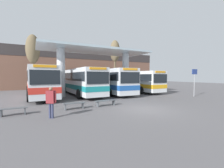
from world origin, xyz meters
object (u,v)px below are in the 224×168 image
object	(u,v)px
transit_bus_center_bay	(80,81)
transit_bus_far_right_bay	(133,80)
poplar_tree_behind_right	(115,52)
transit_bus_right_bay	(107,80)
transit_bus_left_bay	(40,81)
info_sign_platform	(194,77)
poplar_tree_behind_left	(33,50)
waiting_bench_near_pillar	(106,102)
pedestrian_waiting	(51,99)
waiting_bench_mid_platform	(74,105)
waiting_bench_far_platform	(13,110)

from	to	relation	value
transit_bus_center_bay	transit_bus_far_right_bay	bearing A→B (deg)	-178.60
poplar_tree_behind_right	transit_bus_far_right_bay	bearing A→B (deg)	-93.08
transit_bus_center_bay	transit_bus_right_bay	distance (m)	3.98
transit_bus_right_bay	transit_bus_left_bay	bearing A→B (deg)	-1.31
info_sign_platform	poplar_tree_behind_left	size ratio (longest dim) A/B	0.37
waiting_bench_near_pillar	info_sign_platform	xyz separation A→B (m)	(11.63, 0.19, 1.94)
transit_bus_right_bay	info_sign_platform	size ratio (longest dim) A/B	3.81
waiting_bench_near_pillar	poplar_tree_behind_right	distance (m)	18.92
transit_bus_far_right_bay	waiting_bench_near_pillar	bearing A→B (deg)	43.01
transit_bus_left_bay	waiting_bench_near_pillar	distance (m)	10.01
transit_bus_far_right_bay	pedestrian_waiting	size ratio (longest dim) A/B	6.42
transit_bus_far_right_bay	waiting_bench_mid_platform	xyz separation A→B (m)	(-11.39, -8.55, -1.39)
transit_bus_center_bay	transit_bus_far_right_bay	xyz separation A→B (m)	(8.65, 0.49, -0.11)
waiting_bench_far_platform	pedestrian_waiting	size ratio (longest dim) A/B	0.86
transit_bus_left_bay	transit_bus_center_bay	xyz separation A→B (m)	(4.65, -0.78, -0.05)
transit_bus_right_bay	waiting_bench_near_pillar	size ratio (longest dim) A/B	6.82
info_sign_platform	transit_bus_far_right_bay	bearing A→B (deg)	108.42
transit_bus_far_right_bay	info_sign_platform	size ratio (longest dim) A/B	3.54
poplar_tree_behind_right	poplar_tree_behind_left	bearing A→B (deg)	179.61
waiting_bench_mid_platform	waiting_bench_far_platform	xyz separation A→B (m)	(-3.71, -0.00, -0.00)
waiting_bench_mid_platform	info_sign_platform	size ratio (longest dim) A/B	0.49
transit_bus_right_bay	info_sign_platform	bearing A→B (deg)	134.47
transit_bus_right_bay	waiting_bench_mid_platform	size ratio (longest dim) A/B	7.74
transit_bus_left_bay	poplar_tree_behind_left	world-z (taller)	poplar_tree_behind_left
waiting_bench_far_platform	poplar_tree_behind_right	world-z (taller)	poplar_tree_behind_right
waiting_bench_mid_platform	waiting_bench_far_platform	bearing A→B (deg)	-180.00
waiting_bench_far_platform	transit_bus_far_right_bay	bearing A→B (deg)	29.50
info_sign_platform	pedestrian_waiting	distance (m)	16.07
waiting_bench_mid_platform	poplar_tree_behind_right	distance (m)	20.29
waiting_bench_near_pillar	waiting_bench_mid_platform	bearing A→B (deg)	180.00
transit_bus_center_bay	transit_bus_far_right_bay	size ratio (longest dim) A/B	0.99
transit_bus_left_bay	waiting_bench_far_platform	size ratio (longest dim) A/B	8.03
poplar_tree_behind_left	poplar_tree_behind_right	bearing A→B (deg)	-0.39
transit_bus_right_bay	waiting_bench_near_pillar	bearing A→B (deg)	65.45
info_sign_platform	poplar_tree_behind_right	bearing A→B (deg)	99.25
pedestrian_waiting	poplar_tree_behind_right	bearing A→B (deg)	89.72
pedestrian_waiting	info_sign_platform	bearing A→B (deg)	45.33
waiting_bench_mid_platform	pedestrian_waiting	xyz separation A→B (m)	(-1.73, -1.76, 0.75)
transit_bus_left_bay	pedestrian_waiting	distance (m)	10.62
pedestrian_waiting	transit_bus_far_right_bay	bearing A→B (deg)	76.48
transit_bus_left_bay	waiting_bench_far_platform	bearing A→B (deg)	76.40
transit_bus_far_right_bay	pedestrian_waiting	world-z (taller)	transit_bus_far_right_bay
waiting_bench_near_pillar	poplar_tree_behind_left	size ratio (longest dim) A/B	0.21
waiting_bench_far_platform	poplar_tree_behind_right	bearing A→B (deg)	44.35
waiting_bench_near_pillar	transit_bus_right_bay	bearing A→B (deg)	63.46
transit_bus_center_bay	pedestrian_waiting	distance (m)	10.81
transit_bus_center_bay	waiting_bench_mid_platform	size ratio (longest dim) A/B	7.13
transit_bus_right_bay	transit_bus_far_right_bay	size ratio (longest dim) A/B	1.08
transit_bus_left_bay	waiting_bench_far_platform	distance (m)	9.15
transit_bus_far_right_bay	transit_bus_right_bay	bearing A→B (deg)	1.54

